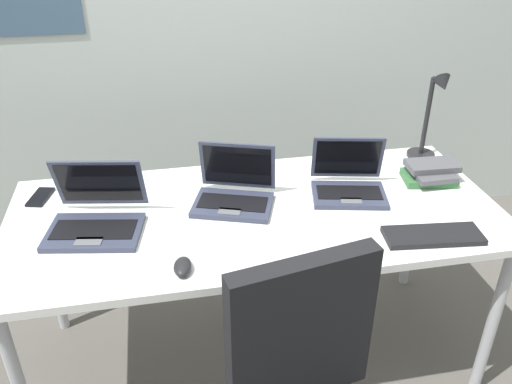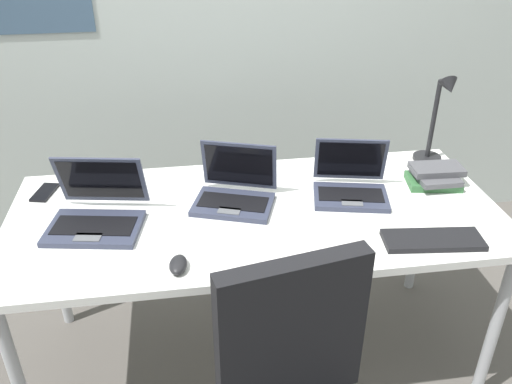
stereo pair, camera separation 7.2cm
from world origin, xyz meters
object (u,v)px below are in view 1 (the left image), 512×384
at_px(desk_lamp, 431,117).
at_px(computer_mouse, 183,267).
at_px(laptop_mid_desk, 96,216).
at_px(cell_phone, 40,197).
at_px(laptop_near_lamp, 234,192).
at_px(book_stack, 430,173).
at_px(laptop_back_right, 348,183).
at_px(external_keyboard, 433,236).

height_order(desk_lamp, computer_mouse, desk_lamp).
bearing_deg(laptop_mid_desk, cell_phone, 132.38).
relative_size(laptop_near_lamp, book_stack, 1.53).
height_order(laptop_back_right, external_keyboard, laptop_back_right).
xyz_separation_m(laptop_back_right, computer_mouse, (-0.67, -0.37, -0.03)).
height_order(laptop_back_right, laptop_mid_desk, laptop_mid_desk).
bearing_deg(laptop_back_right, cell_phone, 171.05).
xyz_separation_m(laptop_mid_desk, computer_mouse, (0.27, -0.30, -0.03)).
bearing_deg(external_keyboard, laptop_back_right, 123.49).
height_order(laptop_mid_desk, computer_mouse, laptop_mid_desk).
bearing_deg(external_keyboard, desk_lamp, 72.63).
bearing_deg(laptop_near_lamp, cell_phone, 166.54).
distance_m(laptop_near_lamp, laptop_back_right, 0.44).
bearing_deg(laptop_back_right, laptop_near_lamp, 178.60).
relative_size(laptop_back_right, external_keyboard, 0.97).
height_order(desk_lamp, laptop_near_lamp, desk_lamp).
relative_size(laptop_back_right, laptop_mid_desk, 0.89).
distance_m(laptop_back_right, cell_phone, 1.18).
relative_size(external_keyboard, computer_mouse, 3.44).
distance_m(external_keyboard, computer_mouse, 0.85).
bearing_deg(desk_lamp, laptop_back_right, -153.36).
xyz_separation_m(desk_lamp, laptop_mid_desk, (-1.36, -0.28, -0.15)).
bearing_deg(computer_mouse, laptop_mid_desk, 139.68).
bearing_deg(external_keyboard, computer_mouse, -172.64).
distance_m(desk_lamp, book_stack, 0.25).
bearing_deg(cell_phone, external_keyboard, -7.60).
height_order(desk_lamp, book_stack, desk_lamp).
distance_m(desk_lamp, computer_mouse, 1.25).
distance_m(external_keyboard, cell_phone, 1.45).
relative_size(desk_lamp, laptop_back_right, 1.25).
relative_size(computer_mouse, book_stack, 0.42).
bearing_deg(laptop_near_lamp, computer_mouse, -120.44).
bearing_deg(laptop_near_lamp, external_keyboard, -29.92).
bearing_deg(desk_lamp, computer_mouse, -152.04).
relative_size(laptop_back_right, cell_phone, 2.36).
height_order(external_keyboard, book_stack, book_stack).
relative_size(desk_lamp, laptop_mid_desk, 1.11).
bearing_deg(computer_mouse, cell_phone, 139.64).
relative_size(laptop_near_lamp, external_keyboard, 1.05).
relative_size(desk_lamp, laptop_near_lamp, 1.15).
bearing_deg(cell_phone, laptop_back_right, 5.00).
height_order(laptop_near_lamp, external_keyboard, laptop_near_lamp).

